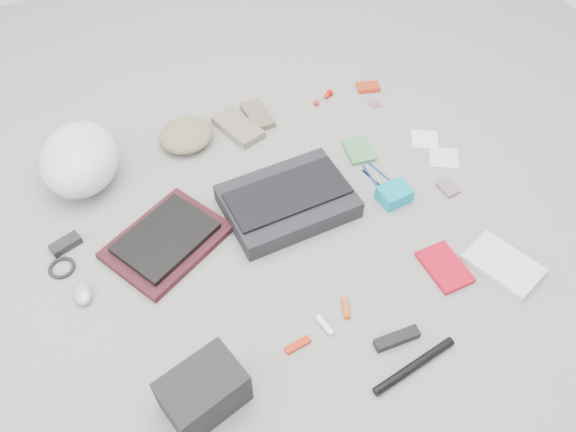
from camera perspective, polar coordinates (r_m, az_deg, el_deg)
name	(u,v)px	position (r m, az deg, el deg)	size (l,w,h in m)	color
ground_plane	(288,225)	(2.00, 0.00, -0.91)	(4.00, 4.00, 0.00)	gray
messenger_bag	(288,201)	(2.03, -0.03, 1.50)	(0.45, 0.32, 0.07)	black
bag_flap	(288,193)	(1.99, -0.03, 2.31)	(0.43, 0.19, 0.01)	black
laptop_sleeve	(167,241)	(1.99, -12.21, -2.55)	(0.39, 0.29, 0.03)	#3C141C
laptop	(166,237)	(1.97, -12.32, -2.13)	(0.31, 0.23, 0.02)	black
bike_helmet	(80,159)	(2.21, -20.41, 5.47)	(0.28, 0.35, 0.21)	white
beanie	(186,135)	(2.31, -10.33, 8.11)	(0.22, 0.21, 0.08)	#807458
mitten_left	(238,127)	(2.35, -5.12, 8.97)	(0.11, 0.22, 0.03)	gray
mitten_right	(257,115)	(2.40, -3.13, 10.19)	(0.09, 0.18, 0.03)	#786153
power_brick	(66,244)	(2.08, -21.66, -2.67)	(0.10, 0.05, 0.03)	black
cable_coil	(62,268)	(2.03, -21.99, -4.90)	(0.09, 0.09, 0.01)	black
mouse	(83,293)	(1.94, -20.14, -7.38)	(0.06, 0.09, 0.04)	#A2A2A2
camera_bag	(204,392)	(1.63, -8.58, -17.22)	(0.22, 0.16, 0.14)	black
multitool	(298,345)	(1.74, 0.99, -12.96)	(0.08, 0.02, 0.01)	#AD1B05
toiletry_tube_white	(325,325)	(1.77, 3.78, -11.03)	(0.02, 0.02, 0.07)	white
toiletry_tube_orange	(346,308)	(1.81, 5.90, -9.29)	(0.02, 0.02, 0.07)	#C54E17
u_lock	(397,339)	(1.78, 11.00, -12.12)	(0.14, 0.04, 0.03)	black
bike_pump	(414,366)	(1.75, 12.71, -14.62)	(0.03, 0.03, 0.30)	black
book_red	(445,267)	(1.96, 15.62, -5.02)	(0.12, 0.18, 0.02)	red
book_white	(503,265)	(2.02, 21.02, -4.63)	(0.16, 0.24, 0.02)	silver
notepad	(359,151)	(2.27, 7.22, 6.60)	(0.10, 0.14, 0.02)	#41814D
pen_blue	(373,179)	(2.17, 8.60, 3.72)	(0.01, 0.01, 0.16)	#143CA2
pen_black	(373,179)	(2.17, 8.62, 3.72)	(0.01, 0.01, 0.12)	black
pen_navy	(380,172)	(2.20, 9.31, 4.44)	(0.01, 0.01, 0.13)	navy
accordion_wallet	(394,194)	(2.10, 10.75, 2.19)	(0.11, 0.09, 0.06)	#079CBE
card_deck	(448,188)	(2.19, 15.92, 2.74)	(0.05, 0.08, 0.01)	gray
napkin_top	(425,139)	(2.37, 13.73, 7.57)	(0.11, 0.11, 0.01)	silver
napkin_bottom	(444,158)	(2.31, 15.56, 5.70)	(0.11, 0.11, 0.01)	silver
lollipop_a	(316,103)	(2.47, 2.88, 11.41)	(0.02, 0.02, 0.02)	red
lollipop_b	(327,96)	(2.51, 3.96, 12.07)	(0.02, 0.02, 0.02)	red
lollipop_c	(330,93)	(2.52, 4.28, 12.38)	(0.03, 0.03, 0.03)	#AD0B01
altoids_tin	(368,87)	(2.58, 8.13, 12.83)	(0.10, 0.06, 0.02)	#B83318
stamp_sheet	(374,104)	(2.50, 8.76, 11.19)	(0.04, 0.05, 0.00)	#8A597B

